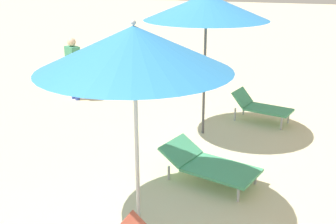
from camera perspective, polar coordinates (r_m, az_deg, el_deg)
umbrella_second at (r=4.78m, az=-4.66°, el=8.65°), size 2.29×2.29×2.50m
lounger_second_shoreside at (r=6.29m, az=5.61°, el=-7.13°), size 1.56×1.03×0.51m
umbrella_farthest at (r=7.60m, az=5.27°, el=14.12°), size 2.25×2.25×2.69m
lounger_farthest_shoreside at (r=8.85m, az=12.55°, el=0.76°), size 1.29×0.81×0.62m
person_walking_far at (r=10.26m, az=-12.86°, el=6.55°), size 0.42×0.36×1.51m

